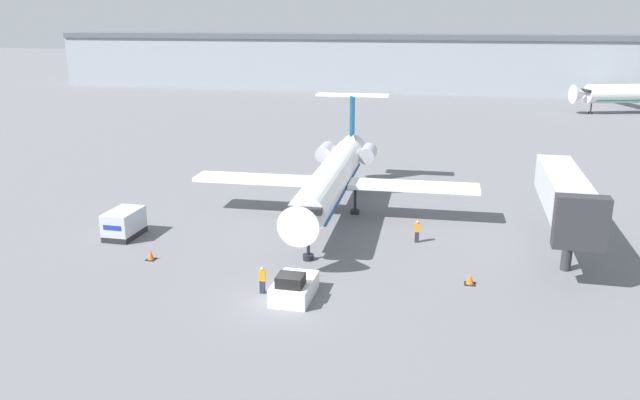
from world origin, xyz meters
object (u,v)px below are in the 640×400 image
(luggage_cart, at_px, (124,224))
(traffic_cone_left, at_px, (151,255))
(worker_near_tug, at_px, (262,279))
(worker_by_wing, at_px, (417,231))
(pushback_tug, at_px, (294,287))
(traffic_cone_right, at_px, (470,279))
(jet_bridge, at_px, (565,196))
(airplane_main, at_px, (333,176))

(luggage_cart, bearing_deg, traffic_cone_left, -43.00)
(worker_near_tug, relative_size, worker_by_wing, 1.00)
(pushback_tug, relative_size, luggage_cart, 1.10)
(worker_near_tug, bearing_deg, luggage_cart, 151.03)
(luggage_cart, height_order, traffic_cone_left, luggage_cart)
(pushback_tug, xyz_separation_m, traffic_cone_left, (-11.68, 3.82, -0.33))
(traffic_cone_left, relative_size, traffic_cone_right, 1.00)
(luggage_cart, relative_size, traffic_cone_right, 4.80)
(pushback_tug, relative_size, traffic_cone_right, 5.31)
(worker_by_wing, distance_m, jet_bridge, 10.98)
(traffic_cone_left, xyz_separation_m, jet_bridge, (28.73, 7.75, 4.11))
(pushback_tug, height_order, luggage_cart, luggage_cart)
(traffic_cone_left, bearing_deg, jet_bridge, 15.10)
(airplane_main, relative_size, luggage_cart, 7.80)
(worker_near_tug, bearing_deg, traffic_cone_left, 159.12)
(pushback_tug, bearing_deg, jet_bridge, 34.17)
(worker_near_tug, xyz_separation_m, traffic_cone_left, (-9.57, 3.65, -0.59))
(worker_by_wing, bearing_deg, jet_bridge, -0.87)
(pushback_tug, xyz_separation_m, worker_near_tug, (-2.11, 0.17, 0.26))
(pushback_tug, xyz_separation_m, worker_by_wing, (6.65, 11.73, 0.25))
(jet_bridge, bearing_deg, traffic_cone_left, -164.90)
(pushback_tug, xyz_separation_m, traffic_cone_right, (10.63, 4.51, -0.33))
(worker_by_wing, height_order, traffic_cone_left, worker_by_wing)
(luggage_cart, distance_m, jet_bridge, 33.45)
(traffic_cone_right, bearing_deg, traffic_cone_left, -178.23)
(luggage_cart, distance_m, traffic_cone_right, 26.88)
(airplane_main, height_order, pushback_tug, airplane_main)
(worker_near_tug, height_order, traffic_cone_left, worker_near_tug)
(traffic_cone_right, relative_size, jet_bridge, 0.05)
(worker_by_wing, bearing_deg, luggage_cart, -170.35)
(luggage_cart, relative_size, worker_near_tug, 1.97)
(pushback_tug, distance_m, jet_bridge, 20.95)
(traffic_cone_left, relative_size, jet_bridge, 0.05)
(traffic_cone_left, bearing_deg, worker_near_tug, -20.88)
(worker_near_tug, relative_size, traffic_cone_right, 2.44)
(pushback_tug, distance_m, traffic_cone_right, 11.56)
(airplane_main, distance_m, pushback_tug, 17.34)
(airplane_main, xyz_separation_m, pushback_tug, (1.09, -17.06, -2.90))
(traffic_cone_left, distance_m, traffic_cone_right, 22.32)
(pushback_tug, bearing_deg, worker_by_wing, 60.46)
(worker_by_wing, height_order, traffic_cone_right, worker_by_wing)
(worker_near_tug, height_order, jet_bridge, jet_bridge)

